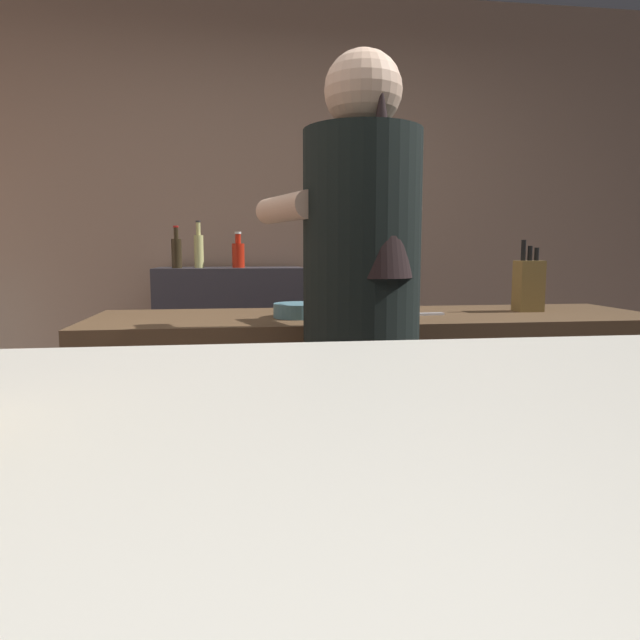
# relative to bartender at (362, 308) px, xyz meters

# --- Properties ---
(wall_back) EXTENTS (5.20, 0.10, 2.70)m
(wall_back) POSITION_rel_bartender_xyz_m (-0.20, 1.97, 0.35)
(wall_back) COLOR #987A64
(wall_back) RESTS_ON ground
(prep_counter) EXTENTS (2.10, 0.60, 0.92)m
(prep_counter) POSITION_rel_bartender_xyz_m (0.15, 0.46, -0.54)
(prep_counter) COLOR brown
(prep_counter) RESTS_ON ground
(back_shelf) EXTENTS (0.84, 0.36, 1.07)m
(back_shelf) POSITION_rel_bartender_xyz_m (-0.42, 1.69, -0.46)
(back_shelf) COLOR #343238
(back_shelf) RESTS_ON ground
(bartender) EXTENTS (0.50, 0.55, 1.72)m
(bartender) POSITION_rel_bartender_xyz_m (0.00, 0.00, 0.00)
(bartender) COLOR #37333D
(bartender) RESTS_ON ground
(knife_block) EXTENTS (0.10, 0.08, 0.28)m
(knife_block) POSITION_rel_bartender_xyz_m (0.77, 0.49, 0.03)
(knife_block) COLOR olive
(knife_block) RESTS_ON prep_counter
(mixing_bowl) EXTENTS (0.18, 0.18, 0.05)m
(mixing_bowl) POSITION_rel_bartender_xyz_m (-0.15, 0.40, -0.05)
(mixing_bowl) COLOR slate
(mixing_bowl) RESTS_ON prep_counter
(chefs_knife) EXTENTS (0.24, 0.05, 0.01)m
(chefs_knife) POSITION_rel_bartender_xyz_m (0.28, 0.41, -0.07)
(chefs_knife) COLOR silver
(chefs_knife) RESTS_ON prep_counter
(bottle_soy) EXTENTS (0.07, 0.07, 0.20)m
(bottle_soy) POSITION_rel_bartender_xyz_m (-0.37, 1.66, 0.15)
(bottle_soy) COLOR red
(bottle_soy) RESTS_ON back_shelf
(bottle_hot_sauce) EXTENTS (0.05, 0.05, 0.26)m
(bottle_hot_sauce) POSITION_rel_bartender_xyz_m (-0.59, 1.66, 0.17)
(bottle_hot_sauce) COLOR #CCC877
(bottle_hot_sauce) RESTS_ON back_shelf
(bottle_olive_oil) EXTENTS (0.06, 0.06, 0.23)m
(bottle_olive_oil) POSITION_rel_bartender_xyz_m (-0.71, 1.61, 0.16)
(bottle_olive_oil) COLOR black
(bottle_olive_oil) RESTS_ON back_shelf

